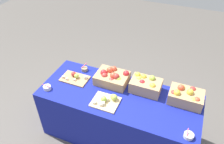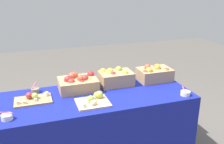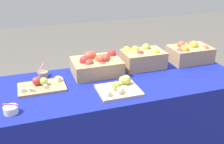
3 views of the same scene
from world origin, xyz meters
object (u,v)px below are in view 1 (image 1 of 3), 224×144
(cutting_board_back, at_px, (75,78))
(cutting_board_front, at_px, (107,101))
(sample_bowl_mid, at_px, (47,88))
(sample_bowl_far, at_px, (85,69))
(apple_crate_left, at_px, (185,96))
(sample_bowl_near, at_px, (189,136))
(apple_crate_middle, at_px, (146,85))
(apple_crate_right, at_px, (112,77))

(cutting_board_back, bearing_deg, cutting_board_front, -22.03)
(cutting_board_back, relative_size, sample_bowl_mid, 3.53)
(cutting_board_back, distance_m, sample_bowl_far, 0.21)
(apple_crate_left, height_order, sample_bowl_near, apple_crate_left)
(apple_crate_middle, bearing_deg, sample_bowl_near, -40.45)
(cutting_board_front, bearing_deg, cutting_board_back, 157.97)
(apple_crate_left, relative_size, cutting_board_front, 1.23)
(apple_crate_right, distance_m, sample_bowl_far, 0.45)
(cutting_board_back, xyz_separation_m, sample_bowl_mid, (-0.21, -0.29, 0.00))
(apple_crate_right, bearing_deg, cutting_board_front, -77.12)
(cutting_board_front, xyz_separation_m, sample_bowl_far, (-0.51, 0.43, -0.00))
(apple_crate_left, distance_m, sample_bowl_far, 1.32)
(cutting_board_front, bearing_deg, sample_bowl_mid, -174.42)
(apple_crate_middle, distance_m, cutting_board_front, 0.50)
(sample_bowl_near, height_order, sample_bowl_mid, sample_bowl_mid)
(apple_crate_middle, height_order, cutting_board_front, apple_crate_middle)
(cutting_board_front, relative_size, sample_bowl_near, 3.15)
(apple_crate_left, bearing_deg, sample_bowl_mid, -165.08)
(sample_bowl_near, height_order, sample_bowl_far, sample_bowl_far)
(apple_crate_right, distance_m, sample_bowl_mid, 0.80)
(sample_bowl_near, distance_m, sample_bowl_mid, 1.67)
(sample_bowl_near, bearing_deg, apple_crate_middle, 139.55)
(sample_bowl_mid, height_order, sample_bowl_far, sample_bowl_far)
(cutting_board_front, relative_size, cutting_board_back, 0.88)
(apple_crate_right, xyz_separation_m, cutting_board_back, (-0.47, -0.12, -0.06))
(sample_bowl_near, bearing_deg, cutting_board_back, 166.59)
(apple_crate_middle, distance_m, apple_crate_right, 0.42)
(apple_crate_middle, bearing_deg, cutting_board_back, -171.02)
(apple_crate_left, height_order, apple_crate_middle, apple_crate_left)
(apple_crate_left, xyz_separation_m, sample_bowl_far, (-1.32, 0.08, -0.06))
(apple_crate_middle, distance_m, sample_bowl_far, 0.86)
(sample_bowl_near, bearing_deg, apple_crate_right, 154.65)
(apple_crate_middle, bearing_deg, apple_crate_left, -2.06)
(apple_crate_middle, xyz_separation_m, cutting_board_front, (-0.34, -0.36, -0.06))
(apple_crate_left, xyz_separation_m, cutting_board_front, (-0.81, -0.34, -0.06))
(cutting_board_front, xyz_separation_m, cutting_board_back, (-0.54, 0.22, -0.01))
(apple_crate_right, relative_size, sample_bowl_far, 3.78)
(apple_crate_right, distance_m, sample_bowl_near, 1.10)
(apple_crate_middle, xyz_separation_m, sample_bowl_far, (-0.86, 0.07, -0.06))
(cutting_board_front, height_order, sample_bowl_near, sample_bowl_near)
(cutting_board_front, distance_m, cutting_board_back, 0.59)
(apple_crate_left, bearing_deg, sample_bowl_near, -77.29)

